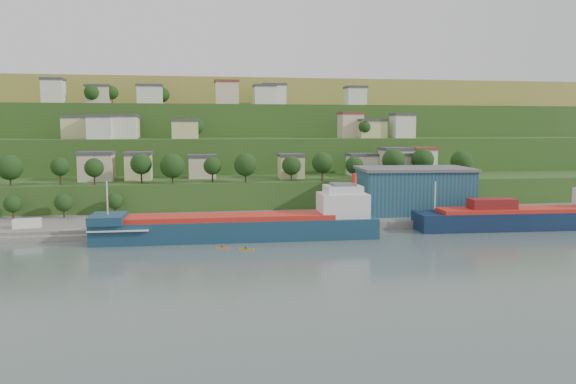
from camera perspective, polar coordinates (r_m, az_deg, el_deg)
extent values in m
plane|color=#414F4C|center=(123.82, -2.22, -5.52)|extent=(500.00, 500.00, 0.00)
cube|color=slate|center=(154.47, 3.81, -3.10)|extent=(220.00, 26.00, 4.00)
cube|color=slate|center=(149.70, -24.82, -4.01)|extent=(40.00, 18.00, 2.40)
cube|color=#284719|center=(178.65, -4.55, -1.79)|extent=(260.00, 32.00, 20.00)
cube|color=#284719|center=(208.27, -5.29, -0.60)|extent=(280.00, 32.00, 44.00)
cube|color=#284719|center=(238.00, -5.84, 0.29)|extent=(300.00, 32.00, 70.00)
cube|color=olive|center=(311.54, -6.75, 1.76)|extent=(360.00, 120.00, 96.00)
cube|color=beige|center=(177.77, -18.86, 2.36)|extent=(9.75, 8.40, 7.89)
cube|color=#3F3F44|center=(177.53, -18.91, 3.77)|extent=(10.35, 9.00, 0.90)
cube|color=#D0C987|center=(176.79, -14.93, 2.44)|extent=(7.60, 8.62, 7.71)
cube|color=#3F3F44|center=(176.55, -14.97, 3.83)|extent=(8.20, 9.22, 0.90)
cube|color=beige|center=(179.74, -8.71, 2.46)|extent=(8.37, 7.69, 6.56)
cube|color=#3F3F44|center=(179.52, -8.73, 3.65)|extent=(8.97, 8.29, 0.90)
cube|color=#D0C987|center=(176.86, 0.31, 2.52)|extent=(7.44, 7.31, 6.86)
cube|color=#3F3F44|center=(176.63, 0.31, 3.78)|extent=(8.04, 7.91, 0.90)
cube|color=silver|center=(189.87, 7.52, 2.68)|extent=(9.16, 7.18, 6.43)
cube|color=#3F3F44|center=(189.65, 7.54, 3.78)|extent=(9.76, 7.78, 0.90)
cube|color=beige|center=(186.30, 10.85, 2.87)|extent=(8.86, 8.40, 8.57)
cube|color=#3F3F44|center=(186.07, 10.88, 4.33)|extent=(9.46, 9.00, 0.90)
cube|color=beige|center=(186.09, 12.10, 2.58)|extent=(7.53, 8.13, 6.91)
cube|color=#3F3F44|center=(185.87, 12.12, 3.79)|extent=(8.13, 8.73, 0.90)
cube|color=silver|center=(194.89, 13.54, 2.95)|extent=(7.31, 7.38, 8.47)
cube|color=brown|center=(194.67, 13.57, 4.33)|extent=(7.91, 7.98, 0.90)
cube|color=#D0C987|center=(211.22, -20.62, 6.08)|extent=(9.50, 7.95, 7.26)
cube|color=#3F3F44|center=(211.25, -20.67, 7.18)|extent=(10.10, 8.55, 0.90)
cube|color=silver|center=(202.98, -18.51, 6.17)|extent=(8.08, 8.68, 7.36)
cube|color=#3F3F44|center=(203.02, -18.55, 7.33)|extent=(8.68, 9.28, 0.90)
cube|color=#D0C987|center=(213.28, -16.10, 6.24)|extent=(8.85, 7.51, 7.26)
cube|color=#3F3F44|center=(213.31, -16.13, 7.34)|extent=(9.45, 8.11, 0.90)
cube|color=#D0C987|center=(211.02, -16.08, 6.27)|extent=(7.93, 8.03, 7.51)
cube|color=#3F3F44|center=(211.06, -16.12, 7.41)|extent=(8.53, 8.63, 0.90)
cube|color=silver|center=(203.64, -16.26, 6.28)|extent=(8.38, 7.22, 7.60)
cube|color=#3F3F44|center=(203.68, -16.30, 7.47)|extent=(8.98, 7.82, 0.90)
cube|color=#D0C987|center=(204.67, -10.41, 6.21)|extent=(9.19, 8.86, 6.05)
cube|color=#3F3F44|center=(204.68, -10.43, 7.19)|extent=(9.79, 9.46, 0.90)
cube|color=beige|center=(215.44, 6.36, 6.67)|extent=(8.13, 8.19, 8.88)
cube|color=brown|center=(215.51, 6.37, 7.97)|extent=(8.73, 8.79, 0.90)
cube|color=#D0C987|center=(213.56, 8.44, 6.29)|extent=(9.90, 8.36, 6.23)
cube|color=#3F3F44|center=(213.58, 8.45, 7.24)|extent=(10.50, 8.96, 0.90)
cube|color=silver|center=(214.60, 11.55, 6.50)|extent=(7.69, 7.07, 8.29)
cube|color=#3F3F44|center=(214.66, 11.58, 7.73)|extent=(8.29, 7.67, 0.90)
cube|color=silver|center=(237.11, -22.73, 9.34)|extent=(7.79, 7.41, 8.90)
cube|color=#3F3F44|center=(237.44, -22.78, 10.52)|extent=(8.39, 8.01, 0.90)
cube|color=beige|center=(236.96, -18.68, 9.24)|extent=(9.14, 8.73, 6.74)
cube|color=#3F3F44|center=(237.19, -18.72, 10.16)|extent=(9.74, 9.33, 0.90)
cube|color=silver|center=(235.42, -13.86, 9.47)|extent=(9.81, 7.09, 7.21)
cube|color=#3F3F44|center=(235.68, -13.88, 10.46)|extent=(10.41, 7.69, 0.90)
cube|color=beige|center=(231.93, -6.25, 9.89)|extent=(9.17, 8.31, 9.00)
cube|color=brown|center=(232.27, -6.27, 11.11)|extent=(9.77, 8.91, 0.90)
cube|color=silver|center=(234.20, -2.41, 9.71)|extent=(8.57, 7.92, 7.50)
cube|color=#3F3F44|center=(234.47, -2.41, 10.73)|extent=(9.17, 8.52, 0.90)
cube|color=silver|center=(242.57, -1.46, 9.73)|extent=(9.76, 7.77, 8.57)
cube|color=#3F3F44|center=(242.87, -1.46, 10.84)|extent=(10.36, 8.37, 0.90)
cube|color=silver|center=(242.31, 6.84, 9.54)|extent=(8.00, 7.97, 7.36)
cube|color=#3F3F44|center=(242.56, 6.86, 10.52)|extent=(8.60, 8.57, 0.90)
cylinder|color=#382619|center=(172.67, -26.36, 1.11)|extent=(0.50, 0.50, 3.06)
sphere|color=black|center=(172.42, -26.42, 2.24)|extent=(6.91, 6.91, 6.91)
cylinder|color=#382619|center=(168.71, -22.11, 1.30)|extent=(0.50, 0.50, 3.69)
sphere|color=black|center=(168.47, -22.16, 2.40)|extent=(5.07, 5.07, 5.07)
cylinder|color=#382619|center=(166.37, -19.06, 1.29)|extent=(0.50, 0.50, 3.27)
sphere|color=black|center=(166.13, -19.10, 2.35)|extent=(5.35, 5.35, 5.35)
cylinder|color=#382619|center=(166.54, -14.67, 1.54)|extent=(0.50, 0.50, 3.88)
sphere|color=black|center=(166.28, -14.70, 2.78)|extent=(6.11, 6.11, 6.11)
cylinder|color=#382619|center=(163.90, -11.64, 1.41)|extent=(0.50, 0.50, 3.12)
sphere|color=black|center=(163.63, -11.67, 2.62)|extent=(6.96, 6.96, 6.96)
cylinder|color=#382619|center=(165.45, -7.68, 1.58)|extent=(0.50, 0.50, 3.36)
sphere|color=black|center=(165.21, -7.70, 2.65)|extent=(5.18, 5.18, 5.18)
cylinder|color=#382619|center=(164.13, -4.33, 1.57)|extent=(0.50, 0.50, 3.32)
sphere|color=black|center=(163.86, -4.34, 2.79)|extent=(6.70, 6.70, 6.70)
cylinder|color=#382619|center=(167.66, 0.35, 1.66)|extent=(0.50, 0.50, 3.12)
sphere|color=black|center=(167.42, 0.35, 2.73)|extent=(5.75, 5.75, 5.75)
cylinder|color=#382619|center=(168.89, 3.50, 1.78)|extent=(0.50, 0.50, 3.71)
sphere|color=black|center=(168.63, 3.51, 3.00)|extent=(6.29, 6.29, 6.29)
cylinder|color=#382619|center=(171.50, 6.75, 1.71)|extent=(0.50, 0.50, 3.05)
sphere|color=black|center=(171.27, 6.77, 2.72)|extent=(5.42, 5.42, 5.42)
cylinder|color=#382619|center=(176.86, 10.64, 1.93)|extent=(0.50, 0.50, 3.88)
sphere|color=black|center=(176.60, 10.67, 3.19)|extent=(7.13, 7.13, 7.13)
cylinder|color=#382619|center=(181.01, 13.49, 1.98)|extent=(0.50, 0.50, 3.99)
sphere|color=black|center=(180.75, 13.53, 3.21)|extent=(6.97, 6.97, 6.97)
cylinder|color=#382619|center=(183.54, 17.15, 1.87)|extent=(0.50, 0.50, 3.59)
sphere|color=black|center=(183.30, 17.19, 3.00)|extent=(6.69, 6.69, 6.69)
cylinder|color=#382619|center=(210.91, -10.34, 5.94)|extent=(0.50, 0.50, 3.98)
sphere|color=black|center=(210.90, -10.36, 6.84)|extent=(4.77, 4.77, 4.77)
cylinder|color=#382619|center=(234.48, -17.44, 8.88)|extent=(0.50, 0.50, 3.15)
sphere|color=black|center=(234.63, -17.47, 9.61)|extent=(5.24, 5.24, 5.24)
cylinder|color=#382619|center=(233.31, -19.30, 8.78)|extent=(0.50, 0.50, 2.79)
sphere|color=black|center=(233.47, -19.32, 9.52)|extent=(5.84, 5.84, 5.84)
cylinder|color=#382619|center=(203.25, -9.32, 5.76)|extent=(0.50, 0.50, 2.71)
sphere|color=black|center=(203.23, -9.33, 6.59)|extent=(5.78, 5.78, 5.78)
cylinder|color=#382619|center=(241.58, -12.63, 8.90)|extent=(0.50, 0.50, 2.75)
sphere|color=black|center=(241.73, -12.65, 9.61)|extent=(6.02, 6.02, 6.02)
cylinder|color=#382619|center=(209.30, 7.77, 5.83)|extent=(0.50, 0.50, 2.88)
sphere|color=black|center=(209.28, 7.79, 6.57)|extent=(4.50, 4.50, 4.50)
cube|color=#14394B|center=(131.82, -5.15, -4.18)|extent=(65.77, 12.24, 6.55)
cube|color=red|center=(131.03, -5.98, -2.55)|extent=(48.88, 9.86, 1.12)
cube|color=#14394B|center=(132.10, -17.82, -2.59)|extent=(7.79, 10.51, 1.87)
cube|color=silver|center=(135.12, 5.57, -1.30)|extent=(11.50, 9.69, 5.61)
cube|color=silver|center=(134.66, 5.59, 0.27)|extent=(8.64, 7.73, 1.87)
cube|color=#595B5E|center=(134.53, 5.59, 0.79)|extent=(5.78, 5.78, 0.56)
cylinder|color=red|center=(135.19, 6.75, 1.28)|extent=(1.16, 1.16, 2.81)
cylinder|color=silver|center=(131.46, -17.89, -0.58)|extent=(0.35, 0.35, 7.48)
cube|color=silver|center=(132.06, -16.58, -3.46)|extent=(13.41, 10.96, 0.23)
cube|color=#0C1735|center=(157.46, 23.02, -2.97)|extent=(58.52, 12.96, 6.39)
cube|color=red|center=(155.89, 22.48, -1.67)|extent=(42.96, 10.34, 0.97)
cylinder|color=silver|center=(144.37, 14.72, -0.30)|extent=(0.33, 0.33, 6.77)
cube|color=maroon|center=(151.70, 20.03, -1.12)|extent=(11.87, 5.49, 2.52)
cube|color=navy|center=(162.01, 12.62, 0.06)|extent=(31.40, 20.44, 12.00)
cube|color=#595B5E|center=(161.43, 12.67, 2.32)|extent=(32.48, 21.52, 0.80)
cube|color=white|center=(148.57, -24.97, -3.05)|extent=(6.67, 3.62, 2.95)
cube|color=silver|center=(141.84, -21.15, -3.74)|extent=(4.64, 2.94, 0.87)
cube|color=orange|center=(122.51, -6.69, -5.64)|extent=(3.05, 1.18, 0.23)
sphere|color=#3F3F44|center=(122.43, -6.70, -5.46)|extent=(0.53, 0.53, 0.53)
cube|color=#C38717|center=(120.32, -4.28, -5.82)|extent=(3.54, 1.95, 0.27)
sphere|color=#3F3F44|center=(120.23, -4.28, -5.62)|extent=(0.63, 0.63, 0.63)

